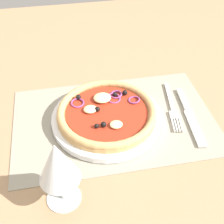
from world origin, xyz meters
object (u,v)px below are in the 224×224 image
at_px(plate, 107,117).
at_px(fork, 173,108).
at_px(pizza, 106,111).
at_px(knife, 190,116).
at_px(wine_glass, 58,164).

relative_size(plate, fork, 1.43).
bearing_deg(fork, plate, -79.22).
distance_m(plate, pizza, 0.02).
xyz_separation_m(plate, fork, (-0.17, -0.00, -0.01)).
bearing_deg(pizza, knife, 171.36).
relative_size(pizza, fork, 1.28).
distance_m(pizza, fork, 0.17).
height_order(pizza, fork, pizza).
bearing_deg(knife, wine_glass, -57.36).
distance_m(pizza, wine_glass, 0.23).
distance_m(plate, wine_glass, 0.24).
bearing_deg(pizza, wine_glass, 59.25).
bearing_deg(knife, fork, -131.71).
relative_size(fork, wine_glass, 1.21).
xyz_separation_m(pizza, wine_glass, (0.11, 0.19, 0.07)).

